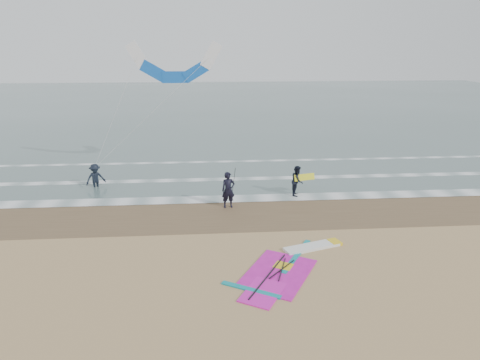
{
  "coord_description": "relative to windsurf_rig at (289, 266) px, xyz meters",
  "views": [
    {
      "loc": [
        -3.4,
        -15.32,
        8.74
      ],
      "look_at": [
        -1.85,
        5.0,
        2.2
      ],
      "focal_mm": 32.0,
      "sensor_mm": 36.0,
      "label": 1
    }
  ],
  "objects": [
    {
      "name": "wet_sand_band",
      "position": [
        0.21,
        5.9,
        -0.03
      ],
      "size": [
        120.0,
        5.0,
        0.01
      ],
      "primitive_type": "cube",
      "color": "brown",
      "rests_on": "ground"
    },
    {
      "name": "surf_kite",
      "position": [
        -5.24,
        13.51,
        7.25
      ],
      "size": [
        8.24,
        2.72,
        7.63
      ],
      "color": "white",
      "rests_on": "ground"
    },
    {
      "name": "person_standing",
      "position": [
        -2.15,
        6.83,
        0.98
      ],
      "size": [
        0.82,
        0.61,
        2.03
      ],
      "primitive_type": "imported",
      "rotation": [
        0.0,
        0.0,
        0.18
      ],
      "color": "black",
      "rests_on": "ground"
    },
    {
      "name": "held_pole",
      "position": [
        -1.85,
        6.83,
        1.45
      ],
      "size": [
        0.17,
        0.86,
        1.82
      ],
      "color": "black",
      "rests_on": "ground"
    },
    {
      "name": "person_wading",
      "position": [
        -10.33,
        10.88,
        0.91
      ],
      "size": [
        1.42,
        1.23,
        1.9
      ],
      "primitive_type": "imported",
      "rotation": [
        0.0,
        0.0,
        0.53
      ],
      "color": "black",
      "rests_on": "ground"
    },
    {
      "name": "foam_waterline",
      "position": [
        0.21,
        10.35,
        -0.01
      ],
      "size": [
        120.0,
        9.15,
        0.02
      ],
      "color": "white",
      "rests_on": "ground"
    },
    {
      "name": "ground",
      "position": [
        0.21,
        -0.1,
        -0.04
      ],
      "size": [
        120.0,
        120.0,
        0.0
      ],
      "primitive_type": "plane",
      "color": "tan",
      "rests_on": "ground"
    },
    {
      "name": "sea_water",
      "position": [
        0.21,
        47.9,
        -0.02
      ],
      "size": [
        120.0,
        80.0,
        0.02
      ],
      "primitive_type": "cube",
      "color": "#47605E",
      "rests_on": "ground"
    },
    {
      "name": "windsurf_rig",
      "position": [
        0.0,
        0.0,
        0.0
      ],
      "size": [
        5.6,
        5.3,
        0.13
      ],
      "color": "white",
      "rests_on": "ground"
    },
    {
      "name": "person_walking",
      "position": [
        2.07,
        8.51,
        0.88
      ],
      "size": [
        0.93,
        1.06,
        1.82
      ],
      "primitive_type": "imported",
      "rotation": [
        0.0,
        0.0,
        1.26
      ],
      "color": "black",
      "rests_on": "ground"
    },
    {
      "name": "carried_kiteboard",
      "position": [
        2.47,
        8.41,
        1.12
      ],
      "size": [
        1.3,
        0.51,
        0.39
      ],
      "color": "yellow",
      "rests_on": "ground"
    }
  ]
}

